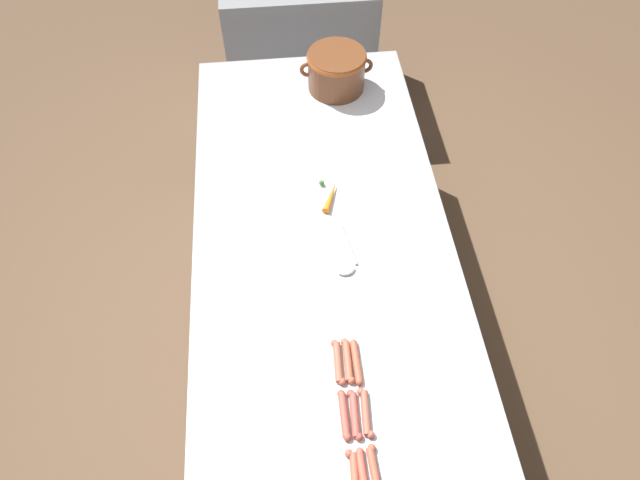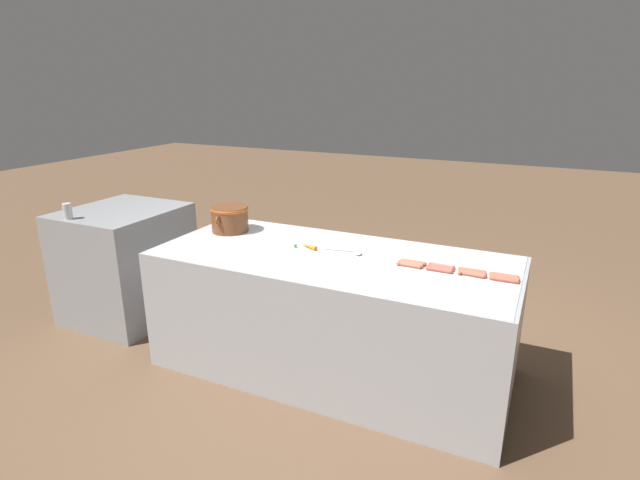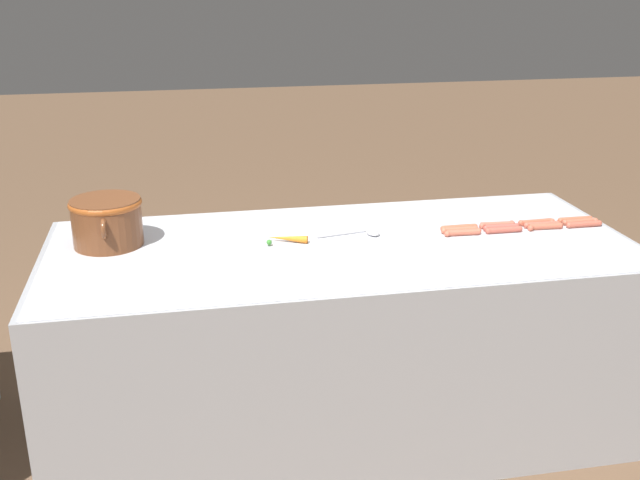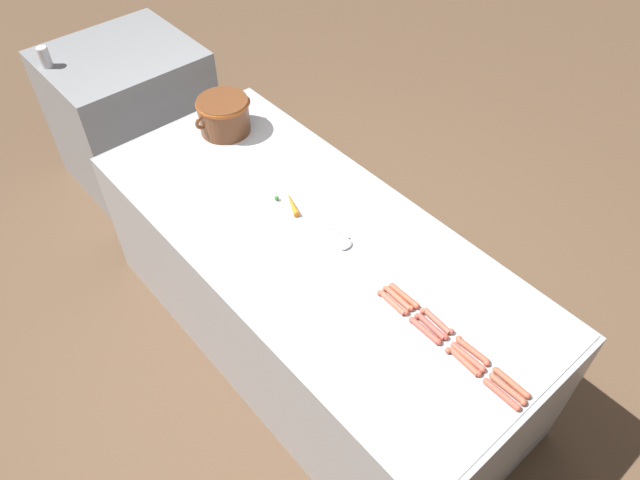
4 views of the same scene
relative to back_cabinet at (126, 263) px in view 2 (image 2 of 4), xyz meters
The scene contains 19 objects.
ground_plane 2.00m from the back_cabinet, 91.34° to the right, with size 20.00×20.00×0.00m, color brown.
griddle_counter 1.95m from the back_cabinet, 91.34° to the right, with size 1.04×2.40×0.85m.
back_cabinet is the anchor object (origin of this frame).
hot_dog_0 3.05m from the back_cabinet, 90.97° to the right, with size 0.03×0.17×0.03m.
hot_dog_1 2.87m from the back_cabinet, 91.01° to the right, with size 0.04×0.17×0.03m.
hot_dog_2 2.68m from the back_cabinet, 91.16° to the right, with size 0.03×0.17×0.03m.
hot_dog_3 2.50m from the back_cabinet, 91.20° to the right, with size 0.03×0.17×0.03m.
hot_dog_4 3.05m from the back_cabinet, 90.31° to the right, with size 0.03×0.17×0.03m.
hot_dog_5 2.87m from the back_cabinet, 90.41° to the right, with size 0.03×0.17×0.03m.
hot_dog_6 2.68m from the back_cabinet, 90.43° to the right, with size 0.03×0.17×0.03m.
hot_dog_7 2.50m from the back_cabinet, 90.40° to the right, with size 0.03×0.17×0.03m.
hot_dog_8 3.05m from the back_cabinet, 89.71° to the right, with size 0.03×0.17×0.03m.
hot_dog_9 2.86m from the back_cabinet, 89.67° to the right, with size 0.03×0.17×0.03m.
hot_dog_10 2.68m from the back_cabinet, 89.63° to the right, with size 0.04×0.17×0.03m.
hot_dog_11 2.51m from the back_cabinet, 89.72° to the right, with size 0.03×0.17×0.03m.
bean_pot 1.13m from the back_cabinet, 83.26° to the right, with size 0.36×0.29×0.19m.
serving_spoon 2.09m from the back_cabinet, 89.03° to the right, with size 0.09×0.27×0.02m.
carrot 1.77m from the back_cabinet, 89.70° to the right, with size 0.09×0.17×0.03m.
soda_can 0.67m from the back_cabinet, 162.85° to the left, with size 0.07×0.07×0.13m.
Camera 2 is at (-2.88, -1.26, 1.96)m, focal length 28.11 mm.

